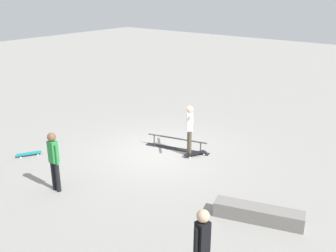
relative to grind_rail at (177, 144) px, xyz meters
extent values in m
plane|color=gray|center=(0.32, 0.57, -0.18)|extent=(60.00, 60.00, 0.00)
cube|color=black|center=(0.00, 0.00, -0.18)|extent=(2.32, 0.79, 0.01)
cylinder|color=#47474C|center=(-0.84, -0.21, 0.02)|extent=(0.04, 0.04, 0.40)
cylinder|color=#47474C|center=(0.84, 0.21, 0.02)|extent=(0.04, 0.04, 0.40)
cylinder|color=#47474C|center=(0.00, 0.00, 0.21)|extent=(2.12, 0.57, 0.05)
cube|color=gray|center=(-4.15, 2.30, 0.00)|extent=(2.17, 1.04, 0.37)
cylinder|color=brown|center=(-0.53, 0.04, 0.25)|extent=(0.18, 0.18, 0.86)
cylinder|color=brown|center=(-0.65, 0.17, 0.25)|extent=(0.18, 0.18, 0.86)
cube|color=white|center=(-0.59, 0.10, 0.98)|extent=(0.30, 0.30, 0.61)
sphere|color=beige|center=(-0.59, 0.10, 1.41)|extent=(0.23, 0.23, 0.23)
cylinder|color=white|center=(-0.32, -0.19, 1.22)|extent=(0.45, 0.48, 0.08)
cylinder|color=white|center=(-0.86, 0.40, 1.22)|extent=(0.45, 0.48, 0.08)
cube|color=black|center=(-0.80, 0.05, -0.10)|extent=(0.51, 0.81, 0.02)
cylinder|color=white|center=(-0.81, -0.24, -0.16)|extent=(0.05, 0.06, 0.05)
cylinder|color=white|center=(-1.02, -0.15, -0.16)|extent=(0.05, 0.06, 0.05)
cylinder|color=white|center=(-0.58, 0.25, -0.16)|extent=(0.05, 0.06, 0.05)
cylinder|color=white|center=(-0.79, 0.35, -0.16)|extent=(0.05, 0.06, 0.05)
cylinder|color=black|center=(1.00, 4.35, 0.25)|extent=(0.13, 0.13, 0.86)
cylinder|color=black|center=(0.83, 4.35, 0.25)|extent=(0.13, 0.13, 0.86)
cube|color=#2D8C42|center=(0.91, 4.35, 0.98)|extent=(0.23, 0.20, 0.61)
sphere|color=brown|center=(0.91, 4.35, 1.41)|extent=(0.23, 0.23, 0.23)
cylinder|color=#2D8C42|center=(1.06, 4.35, 0.93)|extent=(0.08, 0.08, 0.57)
cylinder|color=#2D8C42|center=(0.76, 4.35, 0.93)|extent=(0.08, 0.08, 0.57)
cube|color=black|center=(-4.33, 5.08, 1.00)|extent=(0.25, 0.27, 0.62)
sphere|color=tan|center=(-4.33, 5.08, 1.43)|extent=(0.24, 0.24, 0.24)
cylinder|color=black|center=(-4.29, 5.23, 0.95)|extent=(0.10, 0.10, 0.58)
cylinder|color=black|center=(-4.37, 4.93, 0.95)|extent=(0.10, 0.10, 0.58)
cube|color=teal|center=(3.58, 3.47, -0.10)|extent=(0.56, 0.80, 0.02)
cylinder|color=white|center=(3.54, 3.17, -0.16)|extent=(0.05, 0.06, 0.05)
cylinder|color=white|center=(3.34, 3.29, -0.16)|extent=(0.05, 0.06, 0.05)
cylinder|color=white|center=(3.81, 3.65, -0.16)|extent=(0.05, 0.06, 0.05)
cylinder|color=white|center=(3.61, 3.76, -0.16)|extent=(0.05, 0.06, 0.05)
camera|label=1|loc=(-7.42, 10.05, 5.19)|focal=41.82mm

